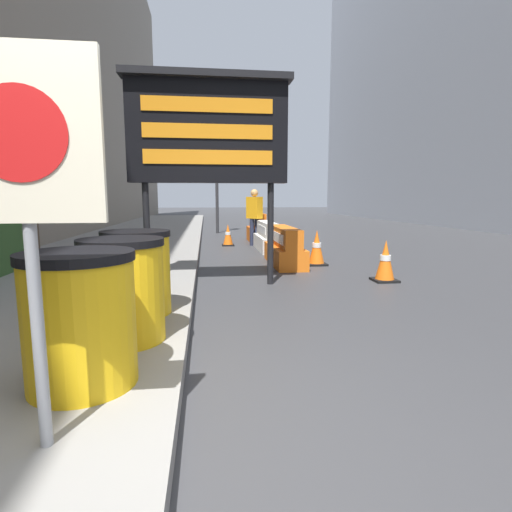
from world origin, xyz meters
TOP-DOWN VIEW (x-y plane):
  - ground_plane at (0.00, 0.00)m, footprint 120.00×120.00m
  - bare_tree at (-3.45, 6.84)m, footprint 1.82×1.89m
  - barrel_drum_foreground at (-0.63, 0.60)m, footprint 0.72×0.72m
  - barrel_drum_middle at (-0.53, 1.42)m, footprint 0.72×0.72m
  - barrel_drum_back at (-0.55, 2.25)m, footprint 0.72×0.72m
  - warning_sign at (-0.62, -0.09)m, footprint 0.70×0.08m
  - message_board at (0.24, 4.22)m, footprint 2.52×0.36m
  - jersey_barrier_orange_near at (1.81, 6.09)m, footprint 0.58×1.89m
  - jersey_barrier_white at (1.81, 8.51)m, footprint 0.51×1.94m
  - jersey_barrier_orange_far at (1.81, 10.53)m, footprint 0.53×1.76m
  - traffic_cone_near at (3.13, 4.20)m, footprint 0.39×0.39m
  - traffic_cone_mid at (0.82, 9.60)m, footprint 0.35×0.35m
  - traffic_cone_far at (2.45, 5.95)m, footprint 0.41×0.41m
  - traffic_light_near_curb at (0.64, 13.90)m, footprint 0.28×0.44m
  - pedestrian_worker at (1.59, 9.57)m, footprint 0.48×0.49m

SIDE VIEW (x-z plane):
  - ground_plane at x=0.00m, z-range 0.00..0.00m
  - traffic_cone_mid at x=0.82m, z-range -0.01..0.62m
  - jersey_barrier_white at x=1.81m, z-range -0.04..0.71m
  - traffic_cone_near at x=3.13m, z-range -0.01..0.68m
  - jersey_barrier_orange_near at x=1.81m, z-range -0.05..0.74m
  - traffic_cone_far at x=2.45m, z-range -0.01..0.72m
  - jersey_barrier_orange_far at x=1.81m, z-range -0.05..0.86m
  - barrel_drum_foreground at x=-0.63m, z-range 0.15..1.04m
  - barrel_drum_middle at x=-0.53m, z-range 0.15..1.04m
  - barrel_drum_back at x=-0.55m, z-range 0.15..1.04m
  - pedestrian_worker at x=1.59m, z-range 0.15..1.79m
  - warning_sign at x=-0.62m, z-range 0.56..2.46m
  - bare_tree at x=-3.45m, z-range 0.05..3.85m
  - message_board at x=0.24m, z-range 0.77..3.98m
  - traffic_light_near_curb at x=0.64m, z-range 0.98..5.46m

